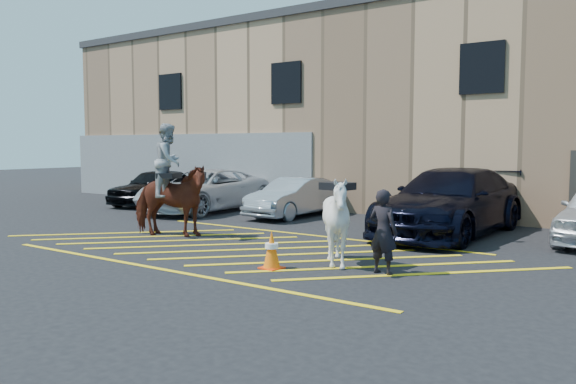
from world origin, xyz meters
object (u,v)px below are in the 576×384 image
Objects in this scene: handler at (383,232)px; mounted_bay at (169,191)px; car_blue_suv at (450,202)px; traffic_cone at (272,250)px; saddled_white at (337,221)px; car_white_pickup at (204,190)px; car_silver_sedan at (294,197)px; car_black_suv at (156,187)px.

mounted_bay reaches higher than handler.
traffic_cone is (-1.42, -5.98, -0.50)m from car_blue_suv.
saddled_white is at bearing 3.08° from handler.
car_white_pickup is 3.49m from car_silver_sedan.
saddled_white reaches higher than car_silver_sedan.
car_white_pickup is 9.87m from saddled_white.
mounted_bay is (-0.40, -5.12, 0.53)m from car_silver_sedan.
handler is (0.50, -5.18, -0.09)m from car_blue_suv.
handler is at bearing -31.59° from car_white_pickup.
car_white_pickup is 7.34× the size of traffic_cone.
mounted_bay reaches higher than car_black_suv.
car_blue_suv is at bearing -9.66° from car_black_suv.
car_black_suv is 12.78m from saddled_white.
saddled_white reaches higher than handler.
car_white_pickup is at bearing 140.53° from traffic_cone.
car_black_suv is 0.70× the size of car_blue_suv.
car_white_pickup reaches higher than car_black_suv.
car_black_suv is 5.73× the size of traffic_cone.
car_black_suv is 7.95m from mounted_bay.
car_white_pickup is at bearing -177.25° from car_blue_suv.
traffic_cone is (10.49, -6.64, -0.35)m from car_black_suv.
mounted_bay is at bearing -58.18° from car_white_pickup.
saddled_white is (11.41, -5.76, 0.17)m from car_black_suv.
traffic_cone is at bearing -19.68° from mounted_bay.
traffic_cone is (7.44, -6.12, -0.38)m from car_white_pickup.
car_black_suv is 1.45× the size of mounted_bay.
car_white_pickup is 1.86× the size of mounted_bay.
car_silver_sedan is at bearing -37.47° from handler.
car_silver_sedan is (3.45, 0.57, -0.11)m from car_white_pickup.
car_black_suv is at bearing 140.26° from mounted_bay.
handler is at bearing -43.07° from car_silver_sedan.
mounted_bay is at bearing -46.23° from car_black_suv.
saddled_white is 2.42× the size of traffic_cone.
car_blue_suv reaches higher than handler.
car_white_pickup is 5.50m from mounted_bay.
car_blue_suv is 8.15× the size of traffic_cone.
mounted_bay reaches higher than saddled_white.
car_silver_sedan is (6.50, 0.05, -0.07)m from car_black_suv.
saddled_white is at bearing -7.39° from mounted_bay.
car_silver_sedan reaches higher than traffic_cone.
car_blue_suv is 5.20m from handler.
mounted_bay reaches higher than car_silver_sedan.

